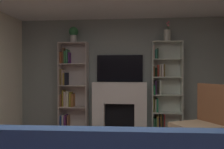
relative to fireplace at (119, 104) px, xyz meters
name	(u,v)px	position (x,y,z in m)	size (l,w,h in m)	color
wall_back_accent	(120,73)	(0.00, 0.16, 0.70)	(4.91, 0.06, 2.56)	gray
fireplace	(119,104)	(0.00, 0.00, 0.00)	(1.34, 0.56, 1.08)	white
tv	(120,68)	(0.00, 0.10, 0.82)	(1.06, 0.06, 0.62)	black
bookshelf_left	(71,87)	(-1.15, 0.01, 0.38)	(0.66, 0.32, 2.00)	beige
bookshelf_right	(163,89)	(0.99, 0.02, 0.35)	(0.66, 0.31, 2.00)	silver
potted_plant	(74,34)	(-1.07, -0.02, 1.63)	(0.22, 0.22, 0.37)	silver
vase_with_flowers	(167,35)	(1.07, -0.02, 1.56)	(0.15, 0.15, 0.46)	beige
armchair	(203,121)	(1.38, -1.80, -0.01)	(0.85, 0.83, 1.13)	brown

